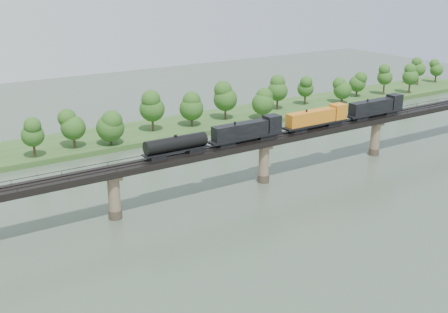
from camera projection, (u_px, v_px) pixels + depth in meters
ground at (348, 225)px, 118.51m from camera, size 400.00×400.00×0.00m
far_bank at (164, 129)px, 185.82m from camera, size 300.00×24.00×1.60m
bridge at (264, 162)px, 140.62m from camera, size 236.00×30.00×11.50m
bridge_superstructure at (264, 137)px, 138.60m from camera, size 220.00×4.90×0.75m
far_treeline at (146, 112)px, 175.46m from camera, size 289.06×17.54×13.60m
freight_train at (294, 123)px, 142.67m from camera, size 81.56×3.18×5.61m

